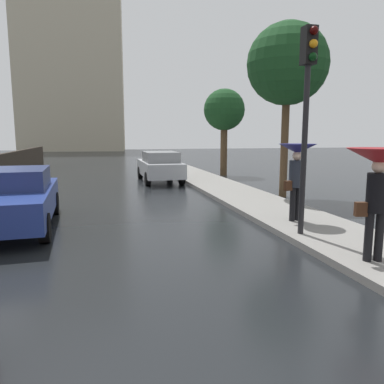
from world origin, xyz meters
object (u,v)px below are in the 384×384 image
street_tree_near (287,65)px  street_tree_mid (224,111)px  pedestrian_with_umbrella_far (297,162)px  car_blue_near_kerb (12,198)px  car_silver_behind_camera (160,166)px  traffic_light (307,93)px  pedestrian_with_umbrella_near (379,170)px

street_tree_near → street_tree_mid: size_ratio=1.29×
pedestrian_with_umbrella_far → car_blue_near_kerb: bearing=-27.1°
car_blue_near_kerb → car_silver_behind_camera: bearing=-123.2°
traffic_light → street_tree_near: (2.33, 5.40, 1.60)m
street_tree_near → street_tree_mid: (0.23, 7.65, -1.13)m
pedestrian_with_umbrella_far → car_silver_behind_camera: bearing=-94.3°
car_silver_behind_camera → traffic_light: 11.26m
pedestrian_with_umbrella_near → street_tree_mid: size_ratio=0.40×
traffic_light → street_tree_near: bearing=66.6°
car_blue_near_kerb → street_tree_near: size_ratio=0.75×
car_silver_behind_camera → pedestrian_with_umbrella_far: (1.91, -9.74, 0.85)m
pedestrian_with_umbrella_far → street_tree_near: (1.84, 4.22, 3.10)m
traffic_light → street_tree_mid: (2.56, 13.05, 0.47)m
traffic_light → street_tree_near: size_ratio=0.69×
car_blue_near_kerb → street_tree_near: 9.91m
traffic_light → street_tree_mid: 13.30m
car_blue_near_kerb → traffic_light: bearing=154.8°
pedestrian_with_umbrella_far → street_tree_near: 5.55m
street_tree_near → street_tree_mid: 7.73m
pedestrian_with_umbrella_far → traffic_light: (-0.49, -1.18, 1.50)m
street_tree_mid → pedestrian_with_umbrella_near: bearing=-98.7°
car_silver_behind_camera → traffic_light: (1.42, -10.92, 2.35)m
car_blue_near_kerb → street_tree_mid: bearing=-133.1°
car_blue_near_kerb → car_silver_behind_camera: 9.66m
car_blue_near_kerb → pedestrian_with_umbrella_near: bearing=142.9°
pedestrian_with_umbrella_near → traffic_light: 2.38m
car_silver_behind_camera → pedestrian_with_umbrella_near: (1.69, -12.81, 0.92)m
pedestrian_with_umbrella_near → street_tree_near: street_tree_near is taller
pedestrian_with_umbrella_far → street_tree_mid: street_tree_mid is taller
street_tree_near → pedestrian_with_umbrella_near: bearing=-105.9°
car_silver_behind_camera → pedestrian_with_umbrella_far: size_ratio=2.34×
pedestrian_with_umbrella_near → car_blue_near_kerb: bearing=158.5°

